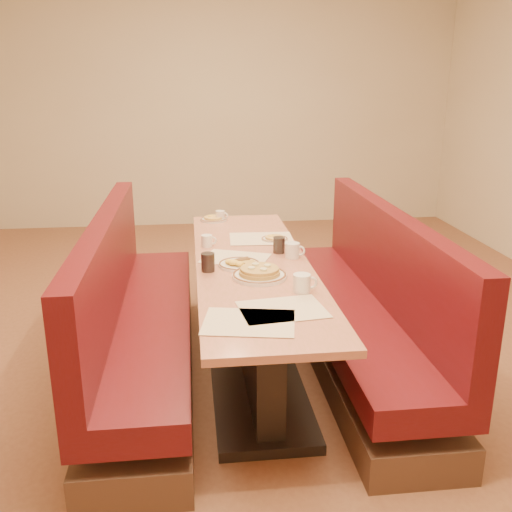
{
  "coord_description": "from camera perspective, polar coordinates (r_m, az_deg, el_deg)",
  "views": [
    {
      "loc": [
        -0.37,
        -3.35,
        1.85
      ],
      "look_at": [
        0.0,
        -0.19,
        0.85
      ],
      "focal_mm": 40.0,
      "sensor_mm": 36.0,
      "label": 1
    }
  ],
  "objects": [
    {
      "name": "room_envelope",
      "position": [
        3.37,
        -0.4,
        18.85
      ],
      "size": [
        6.04,
        8.04,
        2.82
      ],
      "color": "beige",
      "rests_on": "ground"
    },
    {
      "name": "coffee_mug_b",
      "position": [
        3.88,
        -4.9,
        1.54
      ],
      "size": [
        0.11,
        0.07,
        0.08
      ],
      "rotation": [
        0.0,
        0.0,
        0.05
      ],
      "color": "white",
      "rests_on": "diner_table"
    },
    {
      "name": "coffee_mug_a",
      "position": [
        3.05,
        4.68,
        -2.71
      ],
      "size": [
        0.13,
        0.09,
        0.1
      ],
      "rotation": [
        0.0,
        0.0,
        0.02
      ],
      "color": "white",
      "rests_on": "diner_table"
    },
    {
      "name": "ground",
      "position": [
        3.85,
        -0.34,
        -11.29
      ],
      "size": [
        8.0,
        8.0,
        0.0
      ],
      "primitive_type": "plane",
      "color": "#9E6647",
      "rests_on": "ground"
    },
    {
      "name": "soda_tumbler_near",
      "position": [
        3.38,
        -4.83,
        -0.63
      ],
      "size": [
        0.08,
        0.08,
        0.11
      ],
      "color": "black",
      "rests_on": "diner_table"
    },
    {
      "name": "extra_plate_far",
      "position": [
        4.59,
        -4.29,
        3.73
      ],
      "size": [
        0.21,
        0.21,
        0.04
      ],
      "rotation": [
        0.0,
        0.0,
        0.26
      ],
      "color": "white",
      "rests_on": "diner_table"
    },
    {
      "name": "booth_right",
      "position": [
        3.83,
        10.66,
        -5.74
      ],
      "size": [
        0.55,
        2.5,
        1.05
      ],
      "color": "#4C3326",
      "rests_on": "ground"
    },
    {
      "name": "soda_tumbler_mid",
      "position": [
        3.72,
        2.31,
        1.1
      ],
      "size": [
        0.08,
        0.08,
        0.11
      ],
      "color": "black",
      "rests_on": "diner_table"
    },
    {
      "name": "extra_plate_mid",
      "position": [
        4.02,
        1.86,
        1.76
      ],
      "size": [
        0.19,
        0.19,
        0.04
      ],
      "rotation": [
        0.0,
        0.0,
        0.18
      ],
      "color": "white",
      "rests_on": "diner_table"
    },
    {
      "name": "coffee_mug_d",
      "position": [
        4.58,
        -3.57,
        4.06
      ],
      "size": [
        0.1,
        0.07,
        0.08
      ],
      "rotation": [
        0.0,
        0.0,
        -0.35
      ],
      "color": "white",
      "rests_on": "diner_table"
    },
    {
      "name": "placemat_far_right",
      "position": [
        4.05,
        0.52,
        1.76
      ],
      "size": [
        0.46,
        0.35,
        0.0
      ],
      "primitive_type": "cube",
      "rotation": [
        0.0,
        0.0,
        -0.05
      ],
      "color": "beige",
      "rests_on": "diner_table"
    },
    {
      "name": "placemat_near_left",
      "position": [
        2.69,
        -0.7,
        -6.61
      ],
      "size": [
        0.48,
        0.39,
        0.0
      ],
      "primitive_type": "cube",
      "rotation": [
        0.0,
        0.0,
        -0.19
      ],
      "color": "beige",
      "rests_on": "diner_table"
    },
    {
      "name": "eggs_plate",
      "position": [
        3.47,
        -1.71,
        -0.78
      ],
      "size": [
        0.26,
        0.26,
        0.05
      ],
      "rotation": [
        0.0,
        0.0,
        0.28
      ],
      "color": "white",
      "rests_on": "diner_table"
    },
    {
      "name": "booth_left",
      "position": [
        3.69,
        -11.82,
        -6.76
      ],
      "size": [
        0.55,
        2.5,
        1.05
      ],
      "color": "#4C3326",
      "rests_on": "ground"
    },
    {
      "name": "placemat_far_left",
      "position": [
        3.61,
        -2.07,
        -0.22
      ],
      "size": [
        0.49,
        0.43,
        0.0
      ],
      "primitive_type": "cube",
      "rotation": [
        0.0,
        0.0,
        -0.39
      ],
      "color": "beige",
      "rests_on": "diner_table"
    },
    {
      "name": "coffee_mug_c",
      "position": [
        3.63,
        3.73,
        0.59
      ],
      "size": [
        0.12,
        0.09,
        0.1
      ],
      "rotation": [
        0.0,
        0.0,
        -0.36
      ],
      "color": "white",
      "rests_on": "diner_table"
    },
    {
      "name": "placemat_near_right",
      "position": [
        2.83,
        2.65,
        -5.35
      ],
      "size": [
        0.45,
        0.36,
        0.0
      ],
      "primitive_type": "cube",
      "rotation": [
        0.0,
        0.0,
        0.13
      ],
      "color": "beige",
      "rests_on": "diner_table"
    },
    {
      "name": "diner_table",
      "position": [
        3.68,
        -0.35,
        -6.18
      ],
      "size": [
        0.7,
        2.5,
        0.75
      ],
      "color": "black",
      "rests_on": "ground"
    },
    {
      "name": "pancake_plate",
      "position": [
        3.27,
        0.35,
        -1.77
      ],
      "size": [
        0.32,
        0.32,
        0.07
      ],
      "rotation": [
        0.0,
        0.0,
        -0.08
      ],
      "color": "white",
      "rests_on": "diner_table"
    }
  ]
}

